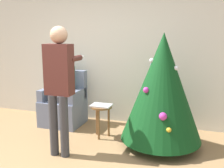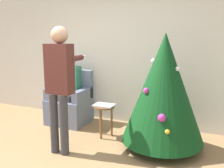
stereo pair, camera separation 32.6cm
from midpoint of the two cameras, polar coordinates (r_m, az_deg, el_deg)
The scene contains 7 objects.
wall_back at distance 5.03m, azimuth -2.30°, elevation 6.95°, with size 8.00×0.06×2.70m.
christmas_tree at distance 3.91m, azimuth 8.53°, elevation -0.72°, with size 1.22×1.22×1.73m.
armchair at distance 5.10m, azimuth -12.24°, elevation -4.58°, with size 0.73×0.65×1.01m.
person_seated at distance 4.99m, azimuth -12.56°, elevation -0.68°, with size 0.36×0.46×1.29m.
person_standing at distance 3.69m, azimuth -13.93°, elevation 0.90°, with size 0.40×0.57×1.81m.
side_stool at distance 4.36m, azimuth -4.49°, elevation -6.15°, with size 0.35×0.35×0.53m.
laptop at distance 4.32m, azimuth -4.52°, elevation -4.68°, with size 0.34×0.25×0.02m.
Camera 1 is at (1.65, -2.51, 1.73)m, focal length 42.00 mm.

